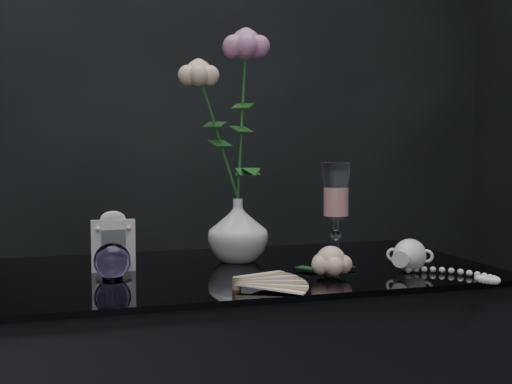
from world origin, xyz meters
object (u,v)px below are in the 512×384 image
object	(u,v)px
vase	(238,230)
pearl_jar	(410,254)
paperweight	(112,261)
loose_rose	(331,261)
wine_glass	(336,213)
picture_frame	(113,241)

from	to	relation	value
vase	pearl_jar	distance (m)	0.38
paperweight	loose_rose	world-z (taller)	paperweight
wine_glass	paperweight	distance (m)	0.50
paperweight	wine_glass	bearing A→B (deg)	3.83
vase	picture_frame	bearing A→B (deg)	-171.90
wine_glass	pearl_jar	distance (m)	0.19
vase	paperweight	size ratio (longest dim) A/B	1.96
loose_rose	vase	bearing A→B (deg)	142.51
vase	pearl_jar	size ratio (longest dim) A/B	0.57
loose_rose	pearl_jar	xyz separation A→B (m)	(0.18, 0.01, 0.00)
pearl_jar	vase	bearing A→B (deg)	179.87
loose_rose	wine_glass	bearing A→B (deg)	87.05
paperweight	loose_rose	distance (m)	0.43
vase	paperweight	bearing A→B (deg)	-156.98
vase	loose_rose	bearing A→B (deg)	-62.01
wine_glass	pearl_jar	xyz separation A→B (m)	(0.11, -0.13, -0.08)
wine_glass	loose_rose	size ratio (longest dim) A/B	1.23
picture_frame	paperweight	xyz separation A→B (m)	(-0.01, -0.08, -0.03)
paperweight	picture_frame	bearing A→B (deg)	82.13
picture_frame	paperweight	bearing A→B (deg)	-96.42
vase	picture_frame	world-z (taller)	vase
paperweight	pearl_jar	xyz separation A→B (m)	(0.60, -0.10, -0.00)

